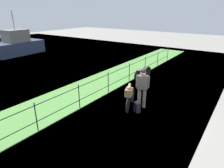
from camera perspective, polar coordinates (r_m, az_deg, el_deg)
ground_plane at (r=7.82m, az=8.70°, el=-8.81°), size 60.00×60.00×0.00m
grass_strip at (r=9.69m, az=-10.14°, el=-2.78°), size 27.00×2.40×0.03m
iron_fence at (r=8.73m, az=-4.98°, el=-0.94°), size 18.04×0.04×1.05m
bicycle_main at (r=8.18m, az=5.30°, el=-4.49°), size 1.55×0.56×0.67m
wooden_crate at (r=7.68m, az=4.90°, el=-2.39°), size 0.45×0.37×0.30m
terrier_dog at (r=7.62m, az=4.99°, el=-0.76°), size 0.32×0.22×0.18m
cyclist_person at (r=8.01m, az=8.84°, el=-0.15°), size 0.37×0.52×1.68m
backpack_on_paving at (r=7.92m, az=7.24°, el=-6.68°), size 0.30×0.33×0.40m
mooring_bollard at (r=11.55m, az=8.88°, el=2.07°), size 0.20×0.20×0.36m
bicycle_parked at (r=11.71m, az=8.90°, el=3.11°), size 1.65×0.30×0.62m
moored_boat_mid at (r=20.16m, az=-25.79°, el=10.09°), size 4.47×2.40×3.78m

